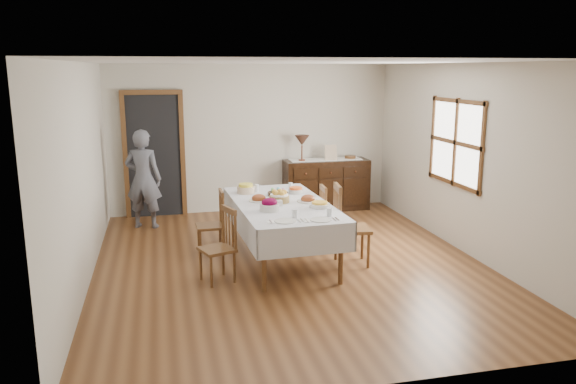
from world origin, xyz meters
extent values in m
plane|color=brown|center=(0.00, 0.00, 0.00)|extent=(6.00, 6.00, 0.00)
cube|color=silver|center=(0.00, 0.00, 2.60)|extent=(5.00, 6.00, 0.02)
cube|color=beige|center=(0.00, 3.00, 1.30)|extent=(5.00, 0.02, 2.60)
cube|color=beige|center=(0.00, -3.00, 1.30)|extent=(5.00, 0.02, 2.60)
cube|color=beige|center=(-2.50, 0.00, 1.30)|extent=(0.02, 6.00, 2.60)
cube|color=beige|center=(2.50, 0.00, 1.30)|extent=(0.02, 6.00, 2.60)
cube|color=white|center=(2.49, 0.30, 1.50)|extent=(0.02, 1.30, 1.10)
cube|color=brown|center=(2.48, 0.30, 1.50)|extent=(0.03, 1.46, 1.26)
cube|color=black|center=(-1.70, 2.96, 1.05)|extent=(0.90, 0.06, 2.10)
cube|color=brown|center=(-1.70, 2.94, 1.05)|extent=(1.04, 0.08, 2.18)
cube|color=silver|center=(-0.07, 0.14, 0.78)|extent=(1.23, 2.33, 0.04)
cylinder|color=brown|center=(-0.50, -0.86, 0.37)|extent=(0.06, 0.06, 0.74)
cylinder|color=brown|center=(0.43, -0.82, 0.37)|extent=(0.06, 0.06, 0.74)
cylinder|color=brown|center=(-0.58, 1.11, 0.37)|extent=(0.06, 0.06, 0.74)
cylinder|color=brown|center=(0.35, 1.15, 0.37)|extent=(0.06, 0.06, 0.74)
cube|color=silver|center=(-0.65, 0.12, 0.62)|extent=(0.11, 2.32, 0.35)
cube|color=silver|center=(0.51, 0.17, 0.62)|extent=(0.11, 2.32, 0.35)
cube|color=silver|center=(-0.03, -1.01, 0.62)|extent=(1.18, 0.07, 0.35)
cube|color=silver|center=(-0.12, 1.29, 0.62)|extent=(1.18, 0.07, 0.35)
cube|color=brown|center=(-0.99, -0.41, 0.40)|extent=(0.48, 0.48, 0.04)
cylinder|color=brown|center=(-1.19, -0.32, 0.19)|extent=(0.03, 0.03, 0.38)
cylinder|color=brown|center=(-1.08, -0.60, 0.19)|extent=(0.03, 0.03, 0.38)
cylinder|color=brown|center=(-0.90, -0.21, 0.19)|extent=(0.03, 0.03, 0.38)
cylinder|color=brown|center=(-0.80, -0.50, 0.19)|extent=(0.03, 0.03, 0.38)
cylinder|color=brown|center=(-0.89, -0.20, 0.65)|extent=(0.04, 0.04, 0.50)
cylinder|color=brown|center=(-0.78, -0.50, 0.65)|extent=(0.04, 0.04, 0.50)
cube|color=brown|center=(-0.83, -0.35, 0.87)|extent=(0.15, 0.35, 0.07)
cylinder|color=brown|center=(-0.86, -0.28, 0.63)|extent=(0.02, 0.02, 0.41)
cylinder|color=brown|center=(-0.83, -0.35, 0.63)|extent=(0.02, 0.02, 0.41)
cylinder|color=brown|center=(-0.80, -0.43, 0.63)|extent=(0.02, 0.02, 0.41)
cube|color=brown|center=(-0.98, 0.65, 0.40)|extent=(0.37, 0.37, 0.04)
cylinder|color=brown|center=(-1.13, 0.80, 0.19)|extent=(0.03, 0.03, 0.38)
cylinder|color=brown|center=(-1.13, 0.50, 0.19)|extent=(0.03, 0.03, 0.38)
cylinder|color=brown|center=(-0.83, 0.80, 0.19)|extent=(0.03, 0.03, 0.38)
cylinder|color=brown|center=(-0.83, 0.50, 0.19)|extent=(0.03, 0.03, 0.38)
cylinder|color=brown|center=(-0.81, 0.81, 0.65)|extent=(0.04, 0.04, 0.49)
cylinder|color=brown|center=(-0.81, 0.49, 0.65)|extent=(0.04, 0.04, 0.49)
cube|color=brown|center=(-0.81, 0.65, 0.86)|extent=(0.04, 0.35, 0.07)
cylinder|color=brown|center=(-0.81, 0.73, 0.63)|extent=(0.02, 0.02, 0.41)
cylinder|color=brown|center=(-0.81, 0.65, 0.63)|extent=(0.02, 0.02, 0.41)
cylinder|color=brown|center=(-0.81, 0.57, 0.63)|extent=(0.02, 0.02, 0.41)
cube|color=brown|center=(0.80, -0.18, 0.48)|extent=(0.50, 0.50, 0.04)
cylinder|color=brown|center=(0.95, -0.38, 0.23)|extent=(0.04, 0.04, 0.46)
cylinder|color=brown|center=(1.00, -0.03, 0.23)|extent=(0.04, 0.04, 0.46)
cylinder|color=brown|center=(0.59, -0.34, 0.23)|extent=(0.04, 0.04, 0.46)
cylinder|color=brown|center=(0.64, 0.02, 0.23)|extent=(0.04, 0.04, 0.46)
cylinder|color=brown|center=(0.57, -0.34, 0.77)|extent=(0.04, 0.04, 0.59)
cylinder|color=brown|center=(0.62, 0.04, 0.77)|extent=(0.04, 0.04, 0.59)
cube|color=brown|center=(0.60, -0.15, 1.03)|extent=(0.10, 0.43, 0.08)
cylinder|color=brown|center=(0.58, -0.25, 0.75)|extent=(0.02, 0.02, 0.49)
cylinder|color=brown|center=(0.60, -0.15, 0.75)|extent=(0.02, 0.02, 0.49)
cylinder|color=brown|center=(0.61, -0.06, 0.75)|extent=(0.02, 0.02, 0.49)
cube|color=brown|center=(0.78, 0.53, 0.41)|extent=(0.40, 0.40, 0.04)
cylinder|color=brown|center=(0.93, 0.37, 0.19)|extent=(0.03, 0.03, 0.39)
cylinder|color=brown|center=(0.95, 0.67, 0.19)|extent=(0.03, 0.03, 0.39)
cylinder|color=brown|center=(0.62, 0.39, 0.19)|extent=(0.03, 0.03, 0.39)
cylinder|color=brown|center=(0.64, 0.70, 0.19)|extent=(0.03, 0.03, 0.39)
cylinder|color=brown|center=(0.60, 0.38, 0.66)|extent=(0.04, 0.04, 0.51)
cylinder|color=brown|center=(0.62, 0.71, 0.66)|extent=(0.04, 0.04, 0.51)
cube|color=brown|center=(0.61, 0.54, 0.87)|extent=(0.06, 0.36, 0.07)
cylinder|color=brown|center=(0.61, 0.46, 0.64)|extent=(0.02, 0.02, 0.41)
cylinder|color=brown|center=(0.61, 0.54, 0.64)|extent=(0.02, 0.02, 0.41)
cylinder|color=brown|center=(0.62, 0.63, 0.64)|extent=(0.02, 0.02, 0.41)
cube|color=black|center=(1.32, 2.72, 0.46)|extent=(1.52, 0.51, 0.91)
cube|color=black|center=(0.86, 2.46, 0.73)|extent=(0.43, 0.02, 0.18)
sphere|color=brown|center=(0.86, 2.44, 0.73)|extent=(0.03, 0.03, 0.03)
cube|color=black|center=(1.32, 2.46, 0.73)|extent=(0.43, 0.02, 0.18)
sphere|color=brown|center=(1.32, 2.44, 0.73)|extent=(0.03, 0.03, 0.03)
cube|color=black|center=(1.77, 2.46, 0.73)|extent=(0.43, 0.02, 0.18)
sphere|color=brown|center=(1.77, 2.44, 0.73)|extent=(0.03, 0.03, 0.03)
imported|color=#555761|center=(-1.88, 2.23, 0.85)|extent=(0.61, 0.49, 1.70)
cylinder|color=olive|center=(-0.10, 0.19, 0.84)|extent=(0.26, 0.26, 0.09)
cylinder|color=white|center=(-0.10, 0.19, 0.90)|extent=(0.24, 0.24, 0.02)
sphere|color=gold|center=(-0.03, 0.19, 0.93)|extent=(0.08, 0.08, 0.08)
sphere|color=gold|center=(-0.08, 0.25, 0.93)|extent=(0.08, 0.08, 0.08)
sphere|color=gold|center=(-0.15, 0.22, 0.93)|extent=(0.08, 0.08, 0.08)
sphere|color=gold|center=(-0.15, 0.15, 0.93)|extent=(0.08, 0.08, 0.08)
sphere|color=gold|center=(-0.08, 0.12, 0.93)|extent=(0.08, 0.08, 0.08)
cylinder|color=black|center=(-0.03, 0.59, 0.82)|extent=(0.28, 0.28, 0.05)
ellipsoid|color=pink|center=(0.05, 0.59, 0.87)|extent=(0.05, 0.05, 0.06)
ellipsoid|color=#6DD8FD|center=(-0.01, 0.67, 0.87)|extent=(0.05, 0.05, 0.06)
ellipsoid|color=#70D767|center=(-0.10, 0.64, 0.87)|extent=(0.05, 0.05, 0.06)
ellipsoid|color=#FFA164|center=(-0.10, 0.55, 0.87)|extent=(0.05, 0.05, 0.06)
ellipsoid|color=#D08ED8|center=(-0.01, 0.52, 0.87)|extent=(0.05, 0.05, 0.06)
cylinder|color=silver|center=(-0.35, 0.31, 0.81)|extent=(0.27, 0.27, 0.02)
ellipsoid|color=brown|center=(-0.35, 0.31, 0.84)|extent=(0.19, 0.16, 0.11)
cylinder|color=silver|center=(0.28, 0.14, 0.81)|extent=(0.30, 0.30, 0.02)
ellipsoid|color=brown|center=(0.28, 0.14, 0.84)|extent=(0.19, 0.16, 0.11)
cylinder|color=silver|center=(-0.31, -0.22, 0.84)|extent=(0.25, 0.25, 0.08)
ellipsoid|color=#5E0029|center=(-0.31, -0.22, 0.90)|extent=(0.20, 0.17, 0.11)
cylinder|color=silver|center=(0.24, 0.67, 0.83)|extent=(0.21, 0.21, 0.06)
cylinder|color=orange|center=(0.24, 0.67, 0.87)|extent=(0.18, 0.18, 0.03)
cylinder|color=#CFB391|center=(-0.44, 0.84, 0.85)|extent=(0.25, 0.25, 0.10)
cylinder|color=gold|center=(-0.44, 0.84, 0.91)|extent=(0.20, 0.20, 0.04)
cylinder|color=silver|center=(0.34, -0.20, 0.82)|extent=(0.26, 0.26, 0.05)
cylinder|color=gold|center=(0.34, -0.20, 0.86)|extent=(0.20, 0.20, 0.02)
cube|color=silver|center=(-0.17, 0.00, 0.83)|extent=(0.14, 0.10, 0.07)
cylinder|color=silver|center=(-0.23, -0.76, 0.80)|extent=(0.25, 0.25, 0.01)
cube|color=white|center=(-0.40, -0.76, 0.80)|extent=(0.08, 0.12, 0.01)
cube|color=silver|center=(-0.40, -0.76, 0.81)|extent=(0.02, 0.16, 0.01)
cube|color=silver|center=(-0.07, -0.76, 0.80)|extent=(0.02, 0.18, 0.01)
cube|color=silver|center=(-0.03, -0.76, 0.80)|extent=(0.02, 0.14, 0.01)
cylinder|color=silver|center=(-0.08, -0.61, 0.85)|extent=(0.07, 0.07, 0.10)
cylinder|color=silver|center=(0.18, -0.80, 0.80)|extent=(0.25, 0.25, 0.01)
cube|color=white|center=(0.01, -0.80, 0.80)|extent=(0.08, 0.12, 0.01)
cube|color=silver|center=(0.01, -0.80, 0.81)|extent=(0.02, 0.16, 0.01)
cube|color=silver|center=(0.34, -0.80, 0.80)|extent=(0.02, 0.18, 0.01)
cube|color=silver|center=(0.38, -0.80, 0.80)|extent=(0.02, 0.14, 0.01)
cylinder|color=silver|center=(0.33, -0.65, 0.85)|extent=(0.07, 0.07, 0.10)
cylinder|color=silver|center=(-0.28, 0.89, 0.85)|extent=(0.06, 0.06, 0.11)
cylinder|color=silver|center=(0.24, 0.98, 0.84)|extent=(0.06, 0.06, 0.09)
cube|color=white|center=(1.31, 2.75, 0.92)|extent=(1.30, 0.35, 0.01)
cylinder|color=brown|center=(0.85, 2.70, 0.93)|extent=(0.12, 0.12, 0.03)
cylinder|color=brown|center=(0.85, 2.70, 1.07)|extent=(0.02, 0.02, 0.25)
cone|color=#462A1D|center=(0.85, 2.70, 1.28)|extent=(0.26, 0.26, 0.18)
cube|color=tan|center=(1.37, 2.65, 1.05)|extent=(0.22, 0.08, 0.28)
cylinder|color=brown|center=(1.77, 2.75, 0.94)|extent=(0.20, 0.20, 0.06)
camera|label=1|loc=(-1.60, -6.85, 2.52)|focal=35.00mm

